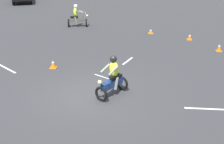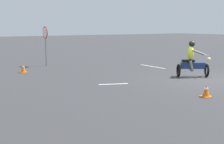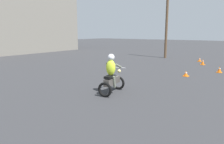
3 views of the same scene
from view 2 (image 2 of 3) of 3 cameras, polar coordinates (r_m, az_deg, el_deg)
The scene contains 7 objects.
ground_plane at distance 14.42m, azimuth 17.13°, elevation -1.25°, with size 120.00×120.00×0.00m, color #333335.
motorcycle_rider_foreground at distance 14.79m, azimuth 14.46°, elevation 1.93°, with size 1.29×1.49×1.66m.
stop_sign at distance 18.59m, azimuth -12.08°, elevation 6.11°, with size 0.70×0.08×2.30m.
traffic_cone_near_right at distance 10.79m, azimuth 16.84°, elevation -3.36°, with size 0.32×0.32×0.41m.
traffic_cone_far_right at distance 16.28m, azimuth -15.92°, elevation 0.63°, with size 0.32×0.32×0.44m.
lane_stripe_e at distance 18.16m, azimuth 7.42°, elevation 1.01°, with size 0.10×2.10×0.01m, color silver.
lane_stripe_n at distance 12.61m, azimuth 0.26°, elevation -2.22°, with size 0.10×1.21×0.01m, color silver.
Camera 2 is at (-9.00, 11.03, 2.35)m, focal length 50.00 mm.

